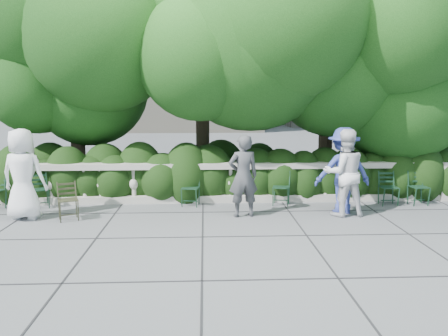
{
  "coord_description": "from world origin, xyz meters",
  "views": [
    {
      "loc": [
        -0.44,
        -8.96,
        2.64
      ],
      "look_at": [
        0.0,
        1.0,
        1.0
      ],
      "focal_mm": 35.0,
      "sensor_mm": 36.0,
      "label": 1
    }
  ],
  "objects_px": {
    "chair_b": "(41,209)",
    "chair_f": "(421,206)",
    "chair_d": "(189,207)",
    "chair_weathered": "(70,222)",
    "person_businessman": "(23,174)",
    "chair_e": "(390,206)",
    "person_casual_man": "(344,173)",
    "chair_c": "(280,206)",
    "person_woman_grey": "(243,176)",
    "person_older_blue": "(343,171)"
  },
  "relations": [
    {
      "from": "chair_b",
      "to": "person_older_blue",
      "type": "height_order",
      "value": "person_older_blue"
    },
    {
      "from": "chair_e",
      "to": "person_businessman",
      "type": "distance_m",
      "value": 8.49
    },
    {
      "from": "chair_f",
      "to": "chair_weathered",
      "type": "xyz_separation_m",
      "value": [
        -8.14,
        -0.98,
        0.0
      ]
    },
    {
      "from": "chair_f",
      "to": "chair_e",
      "type": "bearing_deg",
      "value": 175.3
    },
    {
      "from": "person_woman_grey",
      "to": "person_older_blue",
      "type": "height_order",
      "value": "person_older_blue"
    },
    {
      "from": "chair_d",
      "to": "person_businessman",
      "type": "xyz_separation_m",
      "value": [
        -3.53,
        -0.83,
        0.99
      ]
    },
    {
      "from": "person_woman_grey",
      "to": "person_casual_man",
      "type": "xyz_separation_m",
      "value": [
        2.24,
        -0.01,
        0.05
      ]
    },
    {
      "from": "person_businessman",
      "to": "person_casual_man",
      "type": "relative_size",
      "value": 1.02
    },
    {
      "from": "person_casual_man",
      "to": "chair_f",
      "type": "bearing_deg",
      "value": -165.27
    },
    {
      "from": "chair_f",
      "to": "chair_weathered",
      "type": "relative_size",
      "value": 1.0
    },
    {
      "from": "chair_c",
      "to": "chair_weathered",
      "type": "relative_size",
      "value": 1.0
    },
    {
      "from": "chair_b",
      "to": "chair_e",
      "type": "xyz_separation_m",
      "value": [
        8.37,
        -0.11,
        0.0
      ]
    },
    {
      "from": "chair_d",
      "to": "person_older_blue",
      "type": "xyz_separation_m",
      "value": [
        3.51,
        -0.63,
        0.98
      ]
    },
    {
      "from": "chair_b",
      "to": "person_casual_man",
      "type": "bearing_deg",
      "value": -32.39
    },
    {
      "from": "chair_weathered",
      "to": "person_woman_grey",
      "type": "distance_m",
      "value": 3.85
    },
    {
      "from": "chair_d",
      "to": "chair_weathered",
      "type": "relative_size",
      "value": 1.0
    },
    {
      "from": "chair_e",
      "to": "chair_f",
      "type": "relative_size",
      "value": 1.0
    },
    {
      "from": "chair_b",
      "to": "chair_c",
      "type": "relative_size",
      "value": 1.0
    },
    {
      "from": "chair_b",
      "to": "person_casual_man",
      "type": "xyz_separation_m",
      "value": [
        6.96,
        -0.83,
        0.97
      ]
    },
    {
      "from": "chair_c",
      "to": "chair_b",
      "type": "bearing_deg",
      "value": -164.55
    },
    {
      "from": "chair_b",
      "to": "person_businessman",
      "type": "height_order",
      "value": "person_businessman"
    },
    {
      "from": "chair_b",
      "to": "person_older_blue",
      "type": "bearing_deg",
      "value": -30.44
    },
    {
      "from": "chair_d",
      "to": "chair_f",
      "type": "xyz_separation_m",
      "value": [
        5.63,
        -0.15,
        0.0
      ]
    },
    {
      "from": "chair_c",
      "to": "chair_f",
      "type": "distance_m",
      "value": 3.43
    },
    {
      "from": "person_businessman",
      "to": "chair_b",
      "type": "bearing_deg",
      "value": -82.96
    },
    {
      "from": "chair_d",
      "to": "person_casual_man",
      "type": "height_order",
      "value": "person_casual_man"
    },
    {
      "from": "chair_d",
      "to": "chair_weathered",
      "type": "distance_m",
      "value": 2.75
    },
    {
      "from": "chair_e",
      "to": "chair_c",
      "type": "bearing_deg",
      "value": 178.08
    },
    {
      "from": "chair_c",
      "to": "person_businessman",
      "type": "height_order",
      "value": "person_businessman"
    },
    {
      "from": "chair_b",
      "to": "chair_c",
      "type": "height_order",
      "value": "same"
    },
    {
      "from": "person_businessman",
      "to": "person_casual_man",
      "type": "bearing_deg",
      "value": -170.84
    },
    {
      "from": "chair_e",
      "to": "person_businessman",
      "type": "relative_size",
      "value": 0.43
    },
    {
      "from": "chair_b",
      "to": "chair_weathered",
      "type": "height_order",
      "value": "same"
    },
    {
      "from": "chair_d",
      "to": "person_older_blue",
      "type": "height_order",
      "value": "person_older_blue"
    },
    {
      "from": "chair_d",
      "to": "chair_weathered",
      "type": "height_order",
      "value": "same"
    },
    {
      "from": "person_woman_grey",
      "to": "chair_e",
      "type": "bearing_deg",
      "value": -179.45
    },
    {
      "from": "chair_weathered",
      "to": "person_older_blue",
      "type": "height_order",
      "value": "person_older_blue"
    },
    {
      "from": "chair_c",
      "to": "chair_e",
      "type": "distance_m",
      "value": 2.67
    },
    {
      "from": "chair_d",
      "to": "chair_e",
      "type": "height_order",
      "value": "same"
    },
    {
      "from": "chair_c",
      "to": "person_woman_grey",
      "type": "xyz_separation_m",
      "value": [
        -0.99,
        -0.85,
        0.91
      ]
    },
    {
      "from": "chair_f",
      "to": "chair_weathered",
      "type": "bearing_deg",
      "value": -177.73
    },
    {
      "from": "chair_weathered",
      "to": "person_businessman",
      "type": "bearing_deg",
      "value": 141.33
    },
    {
      "from": "chair_c",
      "to": "person_businessman",
      "type": "bearing_deg",
      "value": -156.63
    },
    {
      "from": "chair_weathered",
      "to": "person_businessman",
      "type": "height_order",
      "value": "person_businessman"
    },
    {
      "from": "person_woman_grey",
      "to": "chair_d",
      "type": "bearing_deg",
      "value": -45.59
    },
    {
      "from": "chair_d",
      "to": "person_woman_grey",
      "type": "xyz_separation_m",
      "value": [
        1.22,
        -0.86,
        0.91
      ]
    },
    {
      "from": "chair_e",
      "to": "person_casual_man",
      "type": "relative_size",
      "value": 0.43
    },
    {
      "from": "chair_b",
      "to": "chair_f",
      "type": "distance_m",
      "value": 9.13
    },
    {
      "from": "chair_f",
      "to": "person_businessman",
      "type": "distance_m",
      "value": 9.24
    },
    {
      "from": "chair_d",
      "to": "person_businessman",
      "type": "height_order",
      "value": "person_businessman"
    }
  ]
}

